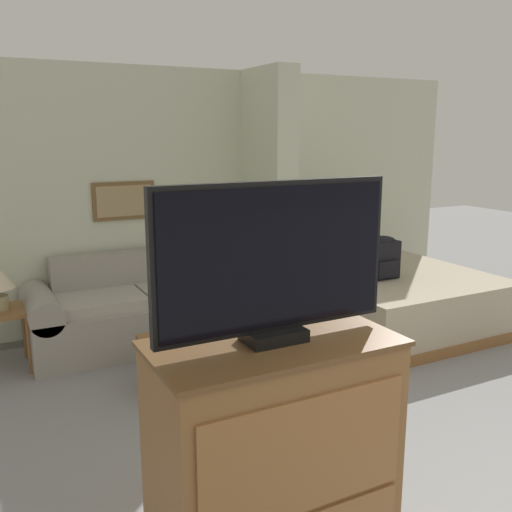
{
  "coord_description": "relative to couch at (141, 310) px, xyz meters",
  "views": [
    {
      "loc": [
        -2.31,
        -1.14,
        1.98
      ],
      "look_at": [
        -0.34,
        2.63,
        1.05
      ],
      "focal_mm": 40.0,
      "sensor_mm": 36.0,
      "label": 1
    }
  ],
  "objects": [
    {
      "name": "wall_back",
      "position": [
        0.88,
        0.49,
        0.97
      ],
      "size": [
        6.28,
        0.16,
        2.6
      ],
      "color": "beige",
      "rests_on": "ground_plane"
    },
    {
      "name": "wall_partition_pillar",
      "position": [
        1.39,
        0.03,
        0.98
      ],
      "size": [
        0.24,
        0.79,
        2.6
      ],
      "color": "beige",
      "rests_on": "ground_plane"
    },
    {
      "name": "couch",
      "position": [
        0.0,
        0.0,
        0.0
      ],
      "size": [
        2.06,
        0.84,
        0.84
      ],
      "color": "gray",
      "rests_on": "ground_plane"
    },
    {
      "name": "coffee_table",
      "position": [
        0.03,
        -1.11,
        0.03
      ],
      "size": [
        0.64,
        0.55,
        0.4
      ],
      "color": "brown",
      "rests_on": "ground_plane"
    },
    {
      "name": "side_table",
      "position": [
        -1.22,
        -0.08,
        0.12
      ],
      "size": [
        0.45,
        0.45,
        0.53
      ],
      "color": "brown",
      "rests_on": "ground_plane"
    },
    {
      "name": "tv_dresser",
      "position": [
        -0.37,
        -3.23,
        0.26
      ],
      "size": [
        1.0,
        0.53,
        1.17
      ],
      "color": "brown",
      "rests_on": "ground_plane"
    },
    {
      "name": "tv",
      "position": [
        -0.37,
        -3.23,
        1.17
      ],
      "size": [
        0.99,
        0.16,
        0.63
      ],
      "color": "black",
      "rests_on": "tv_dresser"
    },
    {
      "name": "bed",
      "position": [
        2.46,
        -0.62,
        -0.04
      ],
      "size": [
        1.79,
        2.03,
        0.56
      ],
      "color": "brown",
      "rests_on": "ground_plane"
    },
    {
      "name": "backpack",
      "position": [
        2.21,
        -0.78,
        0.45
      ],
      "size": [
        0.33,
        0.27,
        0.42
      ],
      "color": "black",
      "rests_on": "bed"
    }
  ]
}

